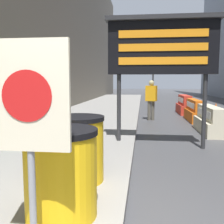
% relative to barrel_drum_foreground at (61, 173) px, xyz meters
% --- Properties ---
extents(barrel_drum_foreground, '(0.80, 0.80, 0.95)m').
position_rel_barrel_drum_foreground_xyz_m(barrel_drum_foreground, '(0.00, 0.00, 0.00)').
color(barrel_drum_foreground, yellow).
rests_on(barrel_drum_foreground, sidewalk_left).
extents(barrel_drum_middle, '(0.80, 0.80, 0.95)m').
position_rel_barrel_drum_foreground_xyz_m(barrel_drum_middle, '(-0.08, 1.02, 0.00)').
color(barrel_drum_middle, yellow).
rests_on(barrel_drum_middle, sidewalk_left).
extents(warning_sign, '(0.70, 0.08, 1.78)m').
position_rel_barrel_drum_foreground_xyz_m(warning_sign, '(-0.06, -0.61, 0.75)').
color(warning_sign, gray).
rests_on(warning_sign, sidewalk_left).
extents(message_board, '(2.66, 0.36, 3.10)m').
position_rel_barrel_drum_foreground_xyz_m(message_board, '(1.30, 3.73, 1.77)').
color(message_board, '#28282B').
rests_on(message_board, ground_plane).
extents(jersey_barrier_cream, '(0.64, 2.07, 0.84)m').
position_rel_barrel_drum_foreground_xyz_m(jersey_barrier_cream, '(2.97, 5.81, -0.26)').
color(jersey_barrier_cream, beige).
rests_on(jersey_barrier_cream, ground_plane).
extents(jersey_barrier_orange_far, '(0.52, 2.01, 0.88)m').
position_rel_barrel_drum_foreground_xyz_m(jersey_barrier_orange_far, '(2.97, 8.39, -0.24)').
color(jersey_barrier_orange_far, orange).
rests_on(jersey_barrier_orange_far, ground_plane).
extents(jersey_barrier_red_striped, '(0.64, 2.06, 0.93)m').
position_rel_barrel_drum_foreground_xyz_m(jersey_barrier_red_striped, '(2.97, 10.93, -0.22)').
color(jersey_barrier_red_striped, red).
rests_on(jersey_barrier_red_striped, ground_plane).
extents(traffic_cone_mid, '(0.40, 0.40, 0.72)m').
position_rel_barrel_drum_foreground_xyz_m(traffic_cone_mid, '(3.96, 8.89, -0.27)').
color(traffic_cone_mid, black).
rests_on(traffic_cone_mid, ground_plane).
extents(traffic_light_near_curb, '(0.28, 0.45, 3.55)m').
position_rel_barrel_drum_foreground_xyz_m(traffic_light_near_curb, '(1.60, 17.03, 1.96)').
color(traffic_light_near_curb, '#2D2D30').
rests_on(traffic_light_near_curb, ground_plane).
extents(pedestrian_passerby, '(0.50, 0.39, 1.67)m').
position_rel_barrel_drum_foreground_xyz_m(pedestrian_passerby, '(1.21, 8.38, 0.36)').
color(pedestrian_passerby, '#514C42').
rests_on(pedestrian_passerby, ground_plane).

